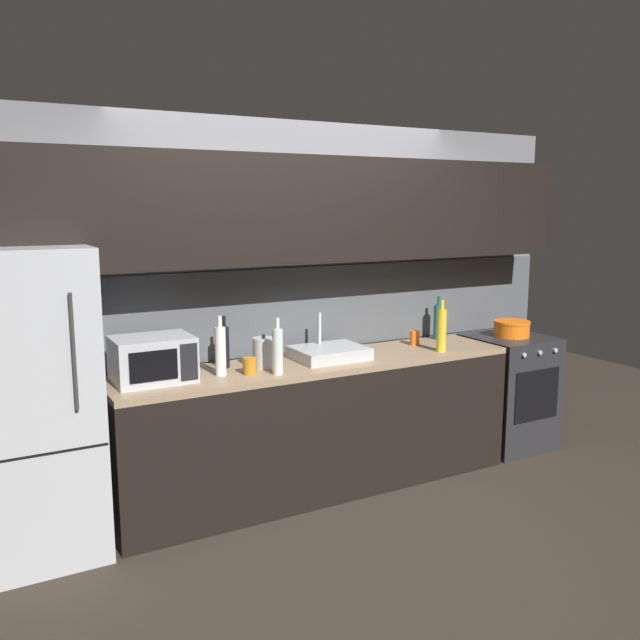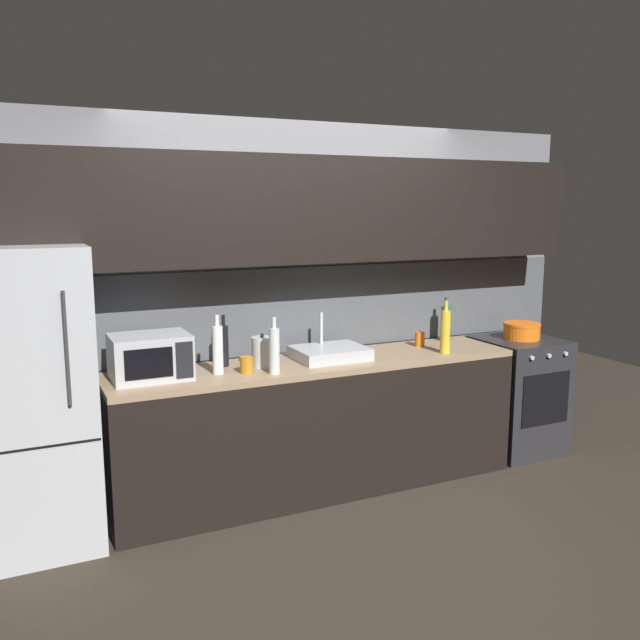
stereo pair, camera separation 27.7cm
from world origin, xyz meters
name	(u,v)px [view 2 (the right image)]	position (x,y,z in m)	size (l,w,h in m)	color
ground_plane	(385,547)	(0.00, 0.00, 0.00)	(10.00, 10.00, 0.00)	#2D261E
back_wall	(300,261)	(0.00, 1.20, 1.55)	(4.55, 0.44, 2.50)	slate
counter_run	(318,425)	(0.00, 0.90, 0.45)	(2.81, 0.60, 0.90)	black
refrigerator	(29,400)	(-1.79, 0.90, 0.86)	(0.68, 0.69, 1.72)	#ADAFB5
oven_range	(518,395)	(1.75, 0.90, 0.45)	(0.60, 0.62, 0.90)	#232326
microwave	(150,357)	(-1.11, 0.92, 1.04)	(0.46, 0.35, 0.27)	#A8AAAF
sink_basin	(330,353)	(0.10, 0.93, 0.94)	(0.48, 0.38, 0.30)	#ADAFB5
kettle	(263,352)	(-0.39, 0.92, 1.00)	(0.18, 0.14, 0.22)	#B7BABF
wine_bottle_white	(218,349)	(-0.71, 0.86, 1.06)	(0.07, 0.07, 0.37)	silver
wine_bottle_dark	(224,345)	(-0.61, 1.03, 1.04)	(0.06, 0.06, 0.34)	black
wine_bottle_teal	(446,323)	(1.18, 1.10, 1.04)	(0.08, 0.08, 0.34)	#19666B
wine_bottle_yellow	(445,331)	(0.91, 0.74, 1.06)	(0.07, 0.07, 0.37)	gold
wine_bottle_clear	(274,350)	(-0.39, 0.71, 1.05)	(0.07, 0.07, 0.36)	silver
mug_amber	(247,365)	(-0.54, 0.80, 0.95)	(0.08, 0.08, 0.10)	#B27019
mug_orange	(420,339)	(0.88, 1.01, 0.95)	(0.07, 0.07, 0.11)	orange
cooking_pot	(522,331)	(1.76, 0.90, 0.96)	(0.28, 0.28, 0.13)	orange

